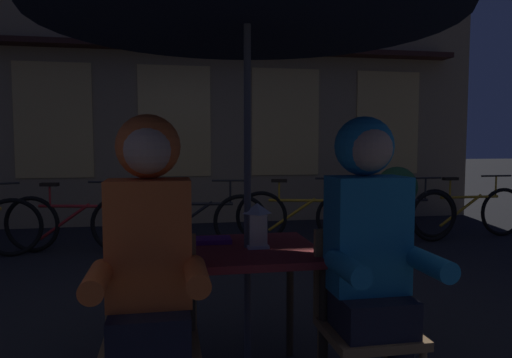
{
  "coord_description": "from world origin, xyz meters",
  "views": [
    {
      "loc": [
        -0.4,
        -2.39,
        1.28
      ],
      "look_at": [
        0.0,
        -0.24,
        1.11
      ],
      "focal_mm": 33.46,
      "sensor_mm": 36.0,
      "label": 1
    }
  ],
  "objects_px": {
    "person_left_hooded": "(149,249)",
    "bicycle_third": "(198,220)",
    "cafe_table": "(248,267)",
    "bicycle_second": "(75,223)",
    "book": "(213,240)",
    "bicycle_fifth": "(397,216)",
    "person_right_hooded": "(369,240)",
    "bicycle_furthest": "(469,212)",
    "lantern": "(257,224)",
    "chair_left": "(151,328)",
    "bicycle_fourth": "(301,216)",
    "chair_right": "(363,314)",
    "potted_plant": "(397,192)"
  },
  "relations": [
    {
      "from": "person_left_hooded",
      "to": "bicycle_third",
      "type": "height_order",
      "value": "person_left_hooded"
    },
    {
      "from": "cafe_table",
      "to": "person_left_hooded",
      "type": "distance_m",
      "value": 0.67
    },
    {
      "from": "bicycle_second",
      "to": "book",
      "type": "height_order",
      "value": "bicycle_second"
    },
    {
      "from": "bicycle_fifth",
      "to": "cafe_table",
      "type": "bearing_deg",
      "value": -128.01
    },
    {
      "from": "person_right_hooded",
      "to": "book",
      "type": "xyz_separation_m",
      "value": [
        -0.65,
        0.58,
        -0.09
      ]
    },
    {
      "from": "bicycle_third",
      "to": "bicycle_furthest",
      "type": "bearing_deg",
      "value": 0.77
    },
    {
      "from": "cafe_table",
      "to": "bicycle_furthest",
      "type": "relative_size",
      "value": 0.44
    },
    {
      "from": "cafe_table",
      "to": "lantern",
      "type": "relative_size",
      "value": 3.2
    },
    {
      "from": "person_right_hooded",
      "to": "chair_left",
      "type": "bearing_deg",
      "value": 176.61
    },
    {
      "from": "bicycle_fifth",
      "to": "bicycle_fourth",
      "type": "bearing_deg",
      "value": 167.41
    },
    {
      "from": "chair_right",
      "to": "book",
      "type": "height_order",
      "value": "chair_right"
    },
    {
      "from": "person_right_hooded",
      "to": "bicycle_third",
      "type": "distance_m",
      "value": 3.78
    },
    {
      "from": "bicycle_second",
      "to": "potted_plant",
      "type": "xyz_separation_m",
      "value": [
        4.39,
        0.76,
        0.2
      ]
    },
    {
      "from": "bicycle_fifth",
      "to": "book",
      "type": "distance_m",
      "value": 3.97
    },
    {
      "from": "person_right_hooded",
      "to": "bicycle_furthest",
      "type": "height_order",
      "value": "person_right_hooded"
    },
    {
      "from": "bicycle_second",
      "to": "chair_right",
      "type": "bearing_deg",
      "value": -62.38
    },
    {
      "from": "bicycle_furthest",
      "to": "chair_right",
      "type": "bearing_deg",
      "value": -129.96
    },
    {
      "from": "bicycle_third",
      "to": "bicycle_furthest",
      "type": "xyz_separation_m",
      "value": [
        3.64,
        0.05,
        0.0
      ]
    },
    {
      "from": "cafe_table",
      "to": "bicycle_second",
      "type": "distance_m",
      "value": 3.67
    },
    {
      "from": "bicycle_third",
      "to": "bicycle_fourth",
      "type": "distance_m",
      "value": 1.32
    },
    {
      "from": "cafe_table",
      "to": "chair_right",
      "type": "height_order",
      "value": "chair_right"
    },
    {
      "from": "cafe_table",
      "to": "bicycle_third",
      "type": "distance_m",
      "value": 3.3
    },
    {
      "from": "chair_right",
      "to": "bicycle_fifth",
      "type": "xyz_separation_m",
      "value": [
        1.96,
        3.49,
        -0.14
      ]
    },
    {
      "from": "person_right_hooded",
      "to": "potted_plant",
      "type": "relative_size",
      "value": 1.52
    },
    {
      "from": "cafe_table",
      "to": "chair_right",
      "type": "relative_size",
      "value": 0.85
    },
    {
      "from": "person_left_hooded",
      "to": "chair_right",
      "type": "bearing_deg",
      "value": 3.39
    },
    {
      "from": "bicycle_second",
      "to": "bicycle_fourth",
      "type": "xyz_separation_m",
      "value": [
        2.73,
        0.04,
        0.0
      ]
    },
    {
      "from": "cafe_table",
      "to": "chair_left",
      "type": "relative_size",
      "value": 0.85
    },
    {
      "from": "bicycle_second",
      "to": "bicycle_third",
      "type": "bearing_deg",
      "value": -2.39
    },
    {
      "from": "bicycle_third",
      "to": "cafe_table",
      "type": "bearing_deg",
      "value": -89.11
    },
    {
      "from": "bicycle_furthest",
      "to": "potted_plant",
      "type": "bearing_deg",
      "value": 130.48
    },
    {
      "from": "bicycle_second",
      "to": "bicycle_third",
      "type": "relative_size",
      "value": 0.99
    },
    {
      "from": "person_left_hooded",
      "to": "potted_plant",
      "type": "relative_size",
      "value": 1.52
    },
    {
      "from": "person_right_hooded",
      "to": "book",
      "type": "distance_m",
      "value": 0.87
    },
    {
      "from": "chair_left",
      "to": "bicycle_second",
      "type": "relative_size",
      "value": 0.53
    },
    {
      "from": "bicycle_third",
      "to": "bicycle_fourth",
      "type": "relative_size",
      "value": 1.01
    },
    {
      "from": "bicycle_fifth",
      "to": "book",
      "type": "relative_size",
      "value": 8.4
    },
    {
      "from": "lantern",
      "to": "chair_right",
      "type": "bearing_deg",
      "value": -39.83
    },
    {
      "from": "person_left_hooded",
      "to": "person_right_hooded",
      "type": "bearing_deg",
      "value": 0.0
    },
    {
      "from": "potted_plant",
      "to": "book",
      "type": "bearing_deg",
      "value": -128.08
    },
    {
      "from": "bicycle_third",
      "to": "lantern",
      "type": "bearing_deg",
      "value": -88.27
    },
    {
      "from": "bicycle_second",
      "to": "bicycle_third",
      "type": "height_order",
      "value": "same"
    },
    {
      "from": "cafe_table",
      "to": "bicycle_fourth",
      "type": "relative_size",
      "value": 0.45
    },
    {
      "from": "bicycle_fifth",
      "to": "bicycle_second",
      "type": "bearing_deg",
      "value": 176.74
    },
    {
      "from": "bicycle_fifth",
      "to": "bicycle_furthest",
      "type": "relative_size",
      "value": 1.0
    },
    {
      "from": "book",
      "to": "bicycle_third",
      "type": "bearing_deg",
      "value": 89.18
    },
    {
      "from": "bicycle_fifth",
      "to": "lantern",
      "type": "bearing_deg",
      "value": -127.38
    },
    {
      "from": "chair_left",
      "to": "bicycle_fifth",
      "type": "height_order",
      "value": "chair_left"
    },
    {
      "from": "chair_right",
      "to": "bicycle_fifth",
      "type": "height_order",
      "value": "chair_right"
    },
    {
      "from": "chair_left",
      "to": "person_right_hooded",
      "type": "relative_size",
      "value": 0.62
    }
  ]
}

